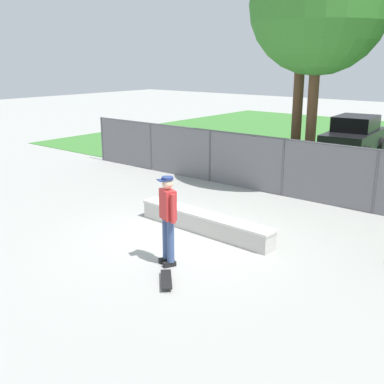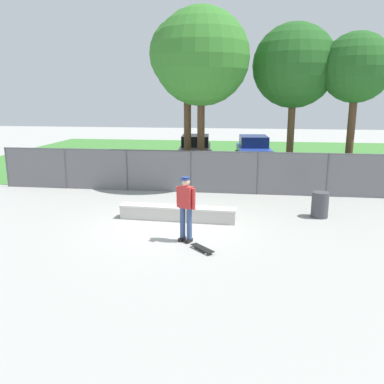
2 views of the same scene
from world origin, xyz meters
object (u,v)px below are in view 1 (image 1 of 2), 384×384
skateboard (166,279)px  tree_near_right (319,5)px  tree_near_left (304,3)px  car_black (354,135)px  skateboarder (168,216)px  concrete_ledge (204,223)px

skateboard → tree_near_right: (-0.93, 7.73, 5.48)m
tree_near_left → skateboard: bearing=-78.9°
tree_near_right → car_black: 8.30m
tree_near_left → car_black: 8.09m
skateboard → tree_near_right: 9.52m
tree_near_right → car_black: bearing=99.3°
tree_near_right → car_black: size_ratio=1.75×
tree_near_left → tree_near_right: size_ratio=0.96×
skateboarder → car_black: size_ratio=0.42×
skateboarder → skateboard: skateboarder is taller
skateboard → car_black: (-2.04, 14.46, 0.77)m
concrete_ledge → tree_near_right: size_ratio=0.51×
concrete_ledge → skateboarder: size_ratio=2.10×
tree_near_right → concrete_ledge: bearing=-92.0°
skateboard → car_black: car_black is taller
tree_near_left → concrete_ledge: bearing=-85.2°
skateboard → concrete_ledge: bearing=113.3°
skateboarder → tree_near_left: (-1.03, 7.34, 4.64)m
skateboarder → tree_near_left: bearing=98.0°
skateboarder → skateboard: size_ratio=2.57×
concrete_ledge → skateboard: concrete_ledge is taller
skateboarder → tree_near_left: 8.75m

